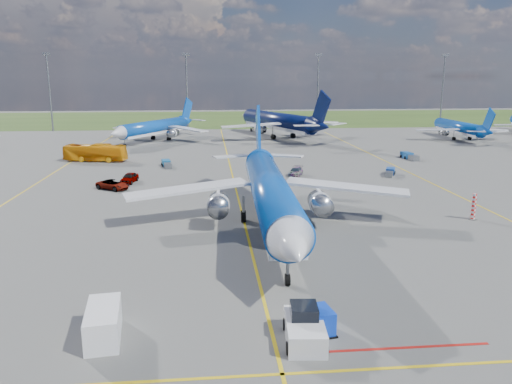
{
  "coord_description": "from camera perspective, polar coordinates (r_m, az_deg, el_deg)",
  "views": [
    {
      "loc": [
        -3.73,
        -44.07,
        15.91
      ],
      "look_at": [
        1.1,
        6.93,
        4.0
      ],
      "focal_mm": 35.0,
      "sensor_mm": 36.0,
      "label": 1
    }
  ],
  "objects": [
    {
      "name": "ground",
      "position": [
        47.01,
        -0.55,
        -6.7
      ],
      "size": [
        400.0,
        400.0,
        0.0
      ],
      "primitive_type": "plane",
      "color": "#50504E",
      "rests_on": "ground"
    },
    {
      "name": "grass_strip",
      "position": [
        194.76,
        -4.35,
        8.36
      ],
      "size": [
        400.0,
        80.0,
        0.01
      ],
      "primitive_type": "cube",
      "color": "#2D4719",
      "rests_on": "ground"
    },
    {
      "name": "taxiway_lines",
      "position": [
        73.62,
        -2.25,
        0.6
      ],
      "size": [
        60.25,
        160.0,
        0.02
      ],
      "color": "gold",
      "rests_on": "ground"
    },
    {
      "name": "floodlight_masts",
      "position": [
        154.72,
        -0.33,
        11.85
      ],
      "size": [
        202.2,
        0.5,
        22.7
      ],
      "color": "slate",
      "rests_on": "ground"
    },
    {
      "name": "warning_post",
      "position": [
        61.67,
        23.6,
        -1.54
      ],
      "size": [
        0.5,
        0.5,
        3.0
      ],
      "primitive_type": "cylinder",
      "color": "red",
      "rests_on": "ground"
    },
    {
      "name": "bg_jet_nnw",
      "position": [
        128.55,
        -11.41,
        5.72
      ],
      "size": [
        43.11,
        46.96,
        9.93
      ],
      "primitive_type": null,
      "rotation": [
        0.0,
        0.0,
        -0.48
      ],
      "color": "#0B44A4",
      "rests_on": "ground"
    },
    {
      "name": "bg_jet_n",
      "position": [
        134.23,
        2.46,
        6.27
      ],
      "size": [
        51.06,
        57.69,
        12.54
      ],
      "primitive_type": null,
      "rotation": [
        0.0,
        0.0,
        3.5
      ],
      "color": "#07103B",
      "rests_on": "ground"
    },
    {
      "name": "bg_jet_ne",
      "position": [
        140.45,
        22.05,
        5.63
      ],
      "size": [
        26.49,
        34.2,
        8.75
      ],
      "primitive_type": null,
      "rotation": [
        0.0,
        0.0,
        3.11
      ],
      "color": "#0B44A4",
      "rests_on": "ground"
    },
    {
      "name": "main_airliner",
      "position": [
        53.51,
        1.64,
        -4.21
      ],
      "size": [
        35.3,
        45.56,
        11.66
      ],
      "primitive_type": null,
      "rotation": [
        0.0,
        0.0,
        -0.03
      ],
      "color": "#0B44A4",
      "rests_on": "ground"
    },
    {
      "name": "pushback_tug",
      "position": [
        31.91,
        5.56,
        -15.15
      ],
      "size": [
        2.66,
        6.24,
        2.09
      ],
      "rotation": [
        0.0,
        0.0,
        -0.09
      ],
      "color": "silver",
      "rests_on": "ground"
    },
    {
      "name": "uld_container",
      "position": [
        32.92,
        7.19,
        -14.37
      ],
      "size": [
        1.9,
        2.22,
        1.58
      ],
      "primitive_type": "cube",
      "rotation": [
        0.0,
        0.0,
        0.18
      ],
      "color": "#0D35BD",
      "rests_on": "ground"
    },
    {
      "name": "service_van",
      "position": [
        33.31,
        -17.05,
        -14.13
      ],
      "size": [
        2.51,
        4.73,
        1.99
      ],
      "primitive_type": "cube",
      "rotation": [
        0.0,
        0.0,
        0.12
      ],
      "color": "white",
      "rests_on": "ground"
    },
    {
      "name": "apron_bus",
      "position": [
        100.44,
        -17.9,
        4.3
      ],
      "size": [
        12.25,
        5.26,
        3.32
      ],
      "primitive_type": "imported",
      "rotation": [
        0.0,
        0.0,
        1.36
      ],
      "color": "orange",
      "rests_on": "ground"
    },
    {
      "name": "service_car_a",
      "position": [
        78.77,
        -14.27,
        1.59
      ],
      "size": [
        2.64,
        4.72,
        1.52
      ],
      "primitive_type": "imported",
      "rotation": [
        0.0,
        0.0,
        -0.2
      ],
      "color": "#999999",
      "rests_on": "ground"
    },
    {
      "name": "service_car_b",
      "position": [
        74.63,
        -16.05,
        0.81
      ],
      "size": [
        5.46,
        4.73,
        1.4
      ],
      "primitive_type": "imported",
      "rotation": [
        0.0,
        0.0,
        0.98
      ],
      "color": "#999999",
      "rests_on": "ground"
    },
    {
      "name": "service_car_c",
      "position": [
        82.04,
        4.57,
        2.34
      ],
      "size": [
        3.34,
        4.95,
        1.33
      ],
      "primitive_type": "imported",
      "rotation": [
        0.0,
        0.0,
        -0.35
      ],
      "color": "#999999",
      "rests_on": "ground"
    },
    {
      "name": "baggage_tug_w",
      "position": [
        85.17,
        15.06,
        2.2
      ],
      "size": [
        3.04,
        4.71,
        1.04
      ],
      "rotation": [
        0.0,
        0.0,
        -0.43
      ],
      "color": "navy",
      "rests_on": "ground"
    },
    {
      "name": "baggage_tug_c",
      "position": [
        91.48,
        -10.17,
        3.19
      ],
      "size": [
        2.22,
        5.01,
        1.09
      ],
      "rotation": [
        0.0,
        0.0,
        0.2
      ],
      "color": "#17588C",
      "rests_on": "ground"
    },
    {
      "name": "baggage_tug_e",
      "position": [
        102.96,
        17.1,
        3.94
      ],
      "size": [
        1.88,
        5.45,
        1.2
      ],
      "rotation": [
        0.0,
        0.0,
        0.09
      ],
      "color": "#1C5CAA",
      "rests_on": "ground"
    }
  ]
}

